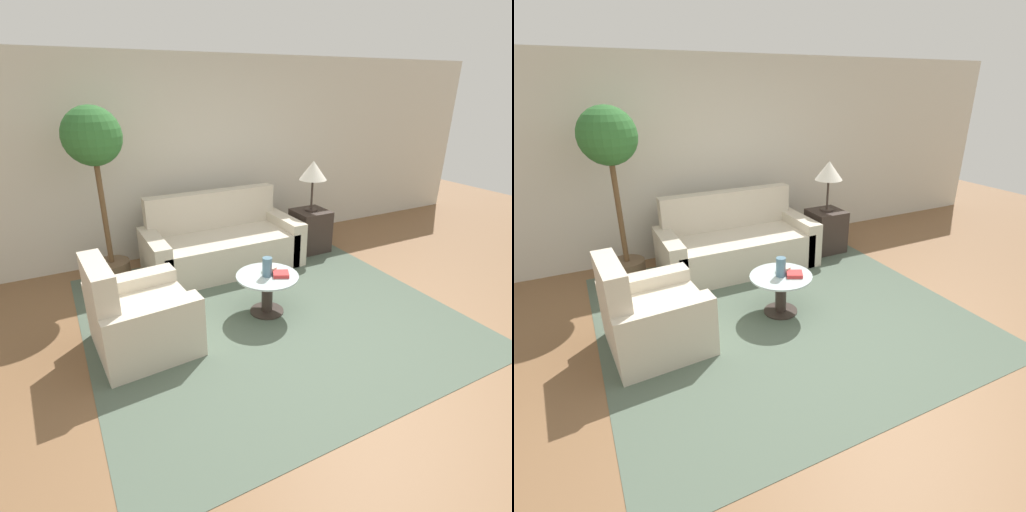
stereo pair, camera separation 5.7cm
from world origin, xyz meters
The scene contains 12 objects.
ground_plane centered at (0.00, 0.00, 0.00)m, with size 14.00×14.00×0.00m, color brown.
wall_back centered at (0.00, 2.75, 1.30)m, with size 10.00×0.06×2.60m.
rug centered at (-0.06, 0.67, 0.00)m, with size 3.60×3.47×0.01m.
sofa_main centered at (-0.01, 2.00, 0.30)m, with size 1.97×0.91×0.95m.
armchair centered at (-1.39, 0.66, 0.29)m, with size 0.89×0.91×0.91m.
coffee_table centered at (-0.06, 0.67, 0.28)m, with size 0.65×0.65×0.43m.
side_table centered at (1.33, 1.90, 0.30)m, with size 0.46×0.46×0.59m.
table_lamp centered at (1.33, 1.90, 1.14)m, with size 0.38×0.38×0.69m.
potted_plant centered at (-1.38, 2.08, 1.45)m, with size 0.62×0.62×2.04m.
vase centered at (-0.06, 0.66, 0.53)m, with size 0.10×0.10×0.20m.
bowl centered at (0.02, 0.75, 0.46)m, with size 0.15×0.15×0.06m.
book_stack centered at (0.06, 0.60, 0.45)m, with size 0.21×0.20×0.04m.
Camera 2 is at (-1.80, -2.55, 2.23)m, focal length 28.00 mm.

